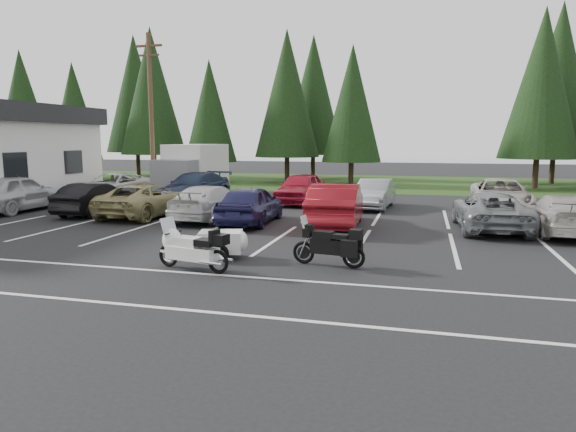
% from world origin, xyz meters
% --- Properties ---
extents(ground, '(120.00, 120.00, 0.00)m').
position_xyz_m(ground, '(0.00, 0.00, 0.00)').
color(ground, black).
rests_on(ground, ground).
extents(grass_strip, '(80.00, 16.00, 0.01)m').
position_xyz_m(grass_strip, '(0.00, 24.00, 0.01)').
color(grass_strip, '#243C13').
rests_on(grass_strip, ground).
extents(lake_water, '(70.00, 50.00, 0.02)m').
position_xyz_m(lake_water, '(4.00, 55.00, 0.00)').
color(lake_water, gray).
rests_on(lake_water, ground).
extents(utility_pole, '(1.60, 0.26, 9.00)m').
position_xyz_m(utility_pole, '(-10.00, 12.00, 4.70)').
color(utility_pole, '#473321').
rests_on(utility_pole, ground).
extents(box_truck, '(2.40, 5.60, 2.90)m').
position_xyz_m(box_truck, '(-8.00, 12.50, 1.45)').
color(box_truck, silver).
rests_on(box_truck, ground).
extents(stall_markings, '(32.00, 16.00, 0.01)m').
position_xyz_m(stall_markings, '(0.00, 2.00, 0.00)').
color(stall_markings, silver).
rests_on(stall_markings, ground).
extents(conifer_0, '(4.58, 4.58, 10.66)m').
position_xyz_m(conifer_0, '(-28.00, 22.50, 6.23)').
color(conifer_0, '#332316').
rests_on(conifer_0, ground).
extents(conifer_1, '(3.96, 3.96, 9.22)m').
position_xyz_m(conifer_1, '(-22.00, 21.20, 5.39)').
color(conifer_1, '#332316').
rests_on(conifer_1, ground).
extents(conifer_2, '(5.10, 5.10, 11.89)m').
position_xyz_m(conifer_2, '(-16.00, 22.80, 6.95)').
color(conifer_2, '#332316').
rests_on(conifer_2, ground).
extents(conifer_3, '(3.87, 3.87, 9.02)m').
position_xyz_m(conifer_3, '(-10.50, 21.40, 5.27)').
color(conifer_3, '#332316').
rests_on(conifer_3, ground).
extents(conifer_4, '(4.80, 4.80, 11.17)m').
position_xyz_m(conifer_4, '(-5.00, 22.90, 6.53)').
color(conifer_4, '#332316').
rests_on(conifer_4, ground).
extents(conifer_5, '(4.14, 4.14, 9.63)m').
position_xyz_m(conifer_5, '(0.00, 21.60, 5.63)').
color(conifer_5, '#332316').
rests_on(conifer_5, ground).
extents(conifer_6, '(4.93, 4.93, 11.48)m').
position_xyz_m(conifer_6, '(12.00, 22.10, 6.71)').
color(conifer_6, '#332316').
rests_on(conifer_6, ground).
extents(conifer_back_a, '(5.28, 5.28, 12.30)m').
position_xyz_m(conifer_back_a, '(-20.00, 27.00, 7.19)').
color(conifer_back_a, '#332316').
rests_on(conifer_back_a, ground).
extents(conifer_back_b, '(4.97, 4.97, 11.58)m').
position_xyz_m(conifer_back_b, '(-4.00, 27.50, 6.77)').
color(conifer_back_b, '#332316').
rests_on(conifer_back_b, ground).
extents(conifer_back_c, '(5.50, 5.50, 12.81)m').
position_xyz_m(conifer_back_c, '(14.00, 26.80, 7.49)').
color(conifer_back_c, '#332316').
rests_on(conifer_back_c, ground).
extents(car_near_0, '(2.04, 4.91, 1.66)m').
position_xyz_m(car_near_0, '(-12.44, 4.33, 0.83)').
color(car_near_0, '#BBBBC0').
rests_on(car_near_0, ground).
extents(car_near_1, '(1.54, 4.13, 1.35)m').
position_xyz_m(car_near_1, '(-8.63, 4.53, 0.67)').
color(car_near_1, black).
rests_on(car_near_1, ground).
extents(car_near_2, '(2.48, 5.03, 1.37)m').
position_xyz_m(car_near_2, '(-6.14, 4.56, 0.69)').
color(car_near_2, olive).
rests_on(car_near_2, ground).
extents(car_near_3, '(2.14, 4.80, 1.37)m').
position_xyz_m(car_near_3, '(-3.21, 4.45, 0.68)').
color(car_near_3, beige).
rests_on(car_near_3, ground).
extents(car_near_4, '(1.85, 4.34, 1.46)m').
position_xyz_m(car_near_4, '(-1.35, 3.89, 0.73)').
color(car_near_4, '#1D1C47').
rests_on(car_near_4, ground).
extents(car_near_5, '(1.98, 4.94, 1.60)m').
position_xyz_m(car_near_5, '(1.92, 3.95, 0.80)').
color(car_near_5, maroon).
rests_on(car_near_5, ground).
extents(car_near_6, '(2.48, 4.94, 1.34)m').
position_xyz_m(car_near_6, '(7.28, 4.68, 0.67)').
color(car_near_6, slate).
rests_on(car_near_6, ground).
extents(car_near_7, '(2.05, 4.73, 1.35)m').
position_xyz_m(car_near_7, '(9.55, 4.50, 0.68)').
color(car_near_7, '#ADA69E').
rests_on(car_near_7, ground).
extents(car_far_0, '(2.82, 5.23, 1.39)m').
position_xyz_m(car_far_0, '(-11.04, 9.59, 0.70)').
color(car_far_0, silver).
rests_on(car_far_0, ground).
extents(car_far_1, '(2.60, 5.33, 1.49)m').
position_xyz_m(car_far_1, '(-6.41, 9.70, 0.75)').
color(car_far_1, '#19253F').
rests_on(car_far_1, ground).
extents(car_far_2, '(2.06, 4.59, 1.53)m').
position_xyz_m(car_far_2, '(-0.96, 10.44, 0.77)').
color(car_far_2, maroon).
rests_on(car_far_2, ground).
extents(car_far_3, '(1.74, 4.18, 1.34)m').
position_xyz_m(car_far_3, '(2.78, 9.55, 0.67)').
color(car_far_3, gray).
rests_on(car_far_3, ground).
extents(car_far_4, '(2.64, 5.34, 1.45)m').
position_xyz_m(car_far_4, '(8.27, 9.72, 0.73)').
color(car_far_4, '#AFA7A1').
rests_on(car_far_4, ground).
extents(touring_motorcycle, '(2.39, 1.18, 1.27)m').
position_xyz_m(touring_motorcycle, '(-0.40, -3.21, 0.63)').
color(touring_motorcycle, white).
rests_on(touring_motorcycle, ground).
extents(cargo_trailer, '(1.81, 1.31, 0.75)m').
position_xyz_m(cargo_trailer, '(-0.21, -1.86, 0.38)').
color(cargo_trailer, silver).
rests_on(cargo_trailer, ground).
extents(adventure_motorcycle, '(2.18, 1.02, 1.28)m').
position_xyz_m(adventure_motorcycle, '(2.72, -1.96, 0.64)').
color(adventure_motorcycle, black).
rests_on(adventure_motorcycle, ground).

